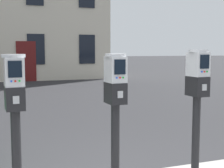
# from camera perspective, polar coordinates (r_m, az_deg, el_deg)

# --- Properties ---
(parking_meter_near_kerb) EXTENTS (0.22, 0.26, 1.45)m
(parking_meter_near_kerb) POSITION_cam_1_polar(r_m,az_deg,el_deg) (3.11, -16.90, -3.24)
(parking_meter_near_kerb) COLOR black
(parking_meter_near_kerb) RESTS_ON sidewalk_slab
(parking_meter_twin_adjacent) EXTENTS (0.22, 0.26, 1.45)m
(parking_meter_twin_adjacent) POSITION_cam_1_polar(r_m,az_deg,el_deg) (3.31, 0.60, -2.39)
(parking_meter_twin_adjacent) COLOR black
(parking_meter_twin_adjacent) RESTS_ON sidewalk_slab
(parking_meter_end_of_row) EXTENTS (0.22, 0.26, 1.50)m
(parking_meter_end_of_row) POSITION_cam_1_polar(r_m,az_deg,el_deg) (3.77, 14.91, -1.11)
(parking_meter_end_of_row) COLOR black
(parking_meter_end_of_row) RESTS_ON sidewalk_slab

